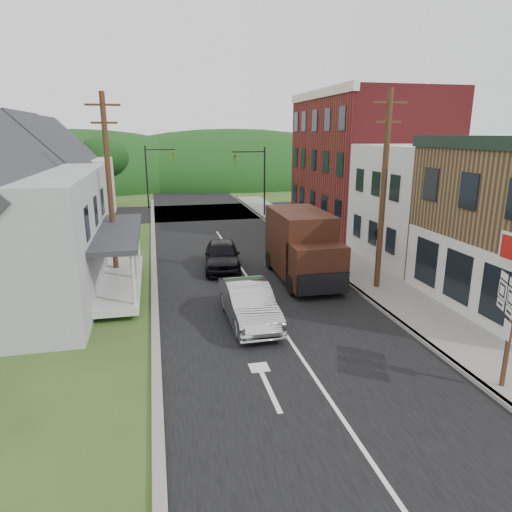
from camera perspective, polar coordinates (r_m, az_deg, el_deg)
ground at (r=17.34m, az=3.33°, el=-9.22°), size 120.00×120.00×0.00m
road at (r=26.53m, az=-2.57°, el=-0.49°), size 9.00×90.00×0.02m
cross_road at (r=43.00m, az=-6.58°, el=5.48°), size 60.00×9.00×0.02m
sidewalk_right at (r=26.33m, az=10.96°, el=-0.72°), size 2.80×55.00×0.15m
curb_right at (r=25.83m, az=8.21°, el=-0.90°), size 0.20×55.00×0.15m
curb_left at (r=24.23m, az=-12.63°, el=-2.24°), size 0.30×55.00×0.12m
storefront_white at (r=27.86m, az=22.01°, el=6.01°), size 8.00×7.00×6.50m
storefront_red at (r=35.86m, az=13.66°, el=11.30°), size 8.00×12.00×10.00m
house_blue at (r=33.02m, az=-24.29°, el=7.82°), size 7.14×8.16×7.28m
house_cream at (r=41.91m, az=-22.62°, el=9.28°), size 7.14×8.16×7.28m
utility_pole_right at (r=21.33m, az=15.63°, el=7.89°), size 1.60×0.26×9.00m
utility_pole_left at (r=23.39m, az=-17.85°, el=8.32°), size 1.60×0.26×9.00m
traffic_signal_right at (r=39.78m, az=0.08°, el=10.26°), size 2.87×0.20×6.00m
traffic_signal_left at (r=45.79m, az=-12.66°, el=10.54°), size 2.87×0.20×6.00m
tree_left_d at (r=47.44m, az=-18.55°, el=11.65°), size 4.80×4.80×6.94m
forested_ridge at (r=70.67m, az=-9.09°, el=9.15°), size 90.00×30.00×16.00m
silver_sedan at (r=17.65m, az=-0.91°, el=-5.98°), size 1.76×4.77×1.56m
dark_sedan at (r=24.60m, az=-4.25°, el=0.10°), size 2.37×4.75×1.56m
delivery_van at (r=22.62m, az=5.84°, el=1.19°), size 2.61×6.12×3.40m
route_sign_cluster at (r=14.43m, az=29.21°, el=-6.64°), size 0.73×1.76×3.26m
warning_sign at (r=22.91m, az=15.02°, el=1.19°), size 0.16×0.72×2.62m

